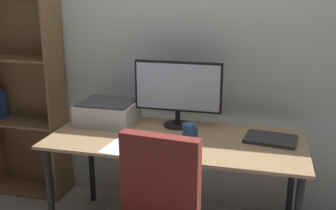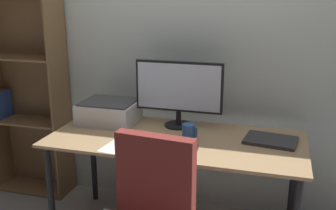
{
  "view_description": "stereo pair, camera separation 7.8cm",
  "coord_description": "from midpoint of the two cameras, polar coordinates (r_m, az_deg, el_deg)",
  "views": [
    {
      "loc": [
        0.55,
        -2.36,
        1.67
      ],
      "look_at": [
        -0.06,
        0.03,
        0.95
      ],
      "focal_mm": 42.03,
      "sensor_mm": 36.0,
      "label": 1
    },
    {
      "loc": [
        0.62,
        -2.34,
        1.67
      ],
      "look_at": [
        -0.06,
        0.03,
        0.95
      ],
      "focal_mm": 42.03,
      "sensor_mm": 36.0,
      "label": 2
    }
  ],
  "objects": [
    {
      "name": "back_wall",
      "position": [
        2.97,
        4.7,
        9.07
      ],
      "size": [
        6.4,
        0.1,
        2.6
      ],
      "primitive_type": "cube",
      "color": "beige",
      "rests_on": "ground"
    },
    {
      "name": "desk",
      "position": [
        2.62,
        1.98,
        -6.35
      ],
      "size": [
        1.66,
        0.75,
        0.74
      ],
      "color": "tan",
      "rests_on": "ground"
    },
    {
      "name": "monitor",
      "position": [
        2.73,
        2.38,
        2.25
      ],
      "size": [
        0.62,
        0.2,
        0.46
      ],
      "color": "black",
      "rests_on": "desk"
    },
    {
      "name": "keyboard",
      "position": [
        2.44,
        -1.09,
        -5.89
      ],
      "size": [
        0.29,
        0.12,
        0.02
      ],
      "primitive_type": "cube",
      "rotation": [
        0.0,
        0.0,
        -0.05
      ],
      "color": "black",
      "rests_on": "desk"
    },
    {
      "name": "mouse",
      "position": [
        2.37,
        4.51,
        -6.42
      ],
      "size": [
        0.06,
        0.1,
        0.03
      ],
      "primitive_type": "cube",
      "rotation": [
        0.0,
        0.0,
        0.02
      ],
      "color": "black",
      "rests_on": "desk"
    },
    {
      "name": "coffee_mug",
      "position": [
        2.53,
        3.9,
        -3.97
      ],
      "size": [
        0.1,
        0.08,
        0.11
      ],
      "color": "#285193",
      "rests_on": "desk"
    },
    {
      "name": "laptop",
      "position": [
        2.61,
        15.5,
        -4.94
      ],
      "size": [
        0.35,
        0.27,
        0.02
      ],
      "primitive_type": "cube",
      "rotation": [
        0.0,
        0.0,
        -0.14
      ],
      "color": "#2D2D30",
      "rests_on": "desk"
    },
    {
      "name": "printer",
      "position": [
        2.89,
        -7.74,
        -0.97
      ],
      "size": [
        0.4,
        0.34,
        0.16
      ],
      "color": "silver",
      "rests_on": "desk"
    },
    {
      "name": "paper_sheet",
      "position": [
        2.47,
        -5.52,
        -5.85
      ],
      "size": [
        0.24,
        0.32,
        0.0
      ],
      "primitive_type": "cube",
      "rotation": [
        0.0,
        0.0,
        -0.12
      ],
      "color": "white",
      "rests_on": "desk"
    },
    {
      "name": "bookshelf",
      "position": [
        3.44,
        -19.14,
        2.1
      ],
      "size": [
        0.65,
        0.28,
        1.78
      ],
      "color": "brown",
      "rests_on": "ground"
    }
  ]
}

